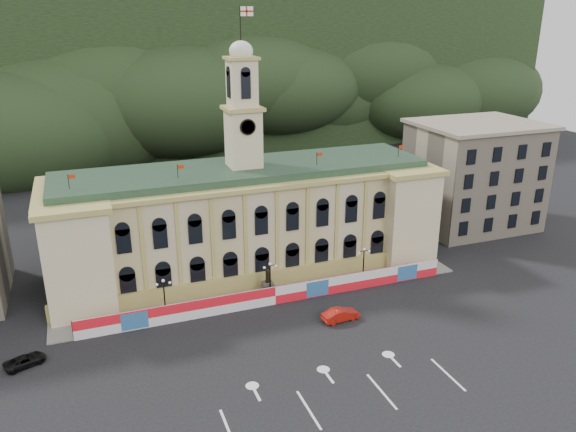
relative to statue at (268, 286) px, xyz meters
name	(u,v)px	position (x,y,z in m)	size (l,w,h in m)	color
ground	(321,367)	(0.00, -18.00, -1.19)	(260.00, 260.00, 0.00)	black
lane_markings	(342,394)	(0.00, -23.00, -1.18)	(26.00, 10.00, 0.02)	white
hill_ridge	(151,76)	(0.03, 103.99, 18.30)	(230.00, 80.00, 64.00)	black
city_hall	(246,218)	(0.00, 9.63, 6.66)	(56.20, 17.60, 37.10)	#C6B58F
side_building_right	(474,175)	(43.00, 12.93, 8.14)	(21.00, 17.00, 18.60)	tan
hoarding_fence	(275,295)	(0.06, -2.93, 0.06)	(50.00, 0.44, 2.50)	red
pavement	(269,294)	(0.00, -0.25, -1.11)	(56.00, 5.50, 0.16)	slate
statue	(268,286)	(0.00, 0.00, 0.00)	(1.40, 1.40, 3.72)	#595651
lamp_left	(164,294)	(-14.00, -1.00, 1.89)	(1.96, 0.44, 5.15)	black
lamp_center	(270,277)	(0.00, -1.00, 1.89)	(1.96, 0.44, 5.15)	black
lamp_right	(364,261)	(14.00, -1.00, 1.89)	(1.96, 0.44, 5.15)	black
red_sedan	(341,315)	(6.21, -9.81, -0.39)	(4.93, 2.05, 1.59)	#A1130B
black_suv	(25,361)	(-30.00, -6.40, -0.59)	(4.75, 3.49, 1.20)	black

